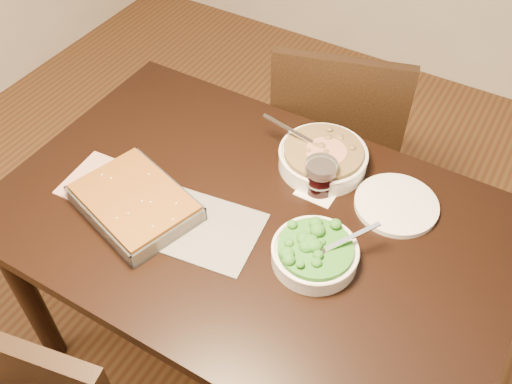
{
  "coord_description": "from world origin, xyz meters",
  "views": [
    {
      "loc": [
        0.52,
        -0.86,
        1.93
      ],
      "look_at": [
        -0.02,
        0.05,
        0.8
      ],
      "focal_mm": 40.0,
      "sensor_mm": 36.0,
      "label": 1
    }
  ],
  "objects": [
    {
      "name": "coaster",
      "position": [
        0.11,
        0.18,
        0.75
      ],
      "size": [
        0.11,
        0.11,
        0.0
      ],
      "primitive_type": "cube",
      "color": "white",
      "rests_on": "table"
    },
    {
      "name": "baking_dish",
      "position": [
        -0.29,
        -0.14,
        0.78
      ],
      "size": [
        0.38,
        0.32,
        0.06
      ],
      "rotation": [
        0.0,
        0.0,
        -0.3
      ],
      "color": "silver",
      "rests_on": "table"
    },
    {
      "name": "chair_far",
      "position": [
        -0.03,
        0.65,
        0.53
      ],
      "size": [
        0.56,
        0.56,
        0.95
      ],
      "rotation": [
        0.0,
        0.0,
        3.43
      ],
      "color": "black",
      "rests_on": "ground"
    },
    {
      "name": "ground",
      "position": [
        0.0,
        0.0,
        0.0
      ],
      "size": [
        4.0,
        4.0,
        0.0
      ],
      "primitive_type": "plane",
      "color": "#4D2B16",
      "rests_on": "ground"
    },
    {
      "name": "magazine_b",
      "position": [
        -0.1,
        -0.11,
        0.75
      ],
      "size": [
        0.35,
        0.27,
        0.01
      ],
      "primitive_type": "cube",
      "rotation": [
        0.0,
        0.0,
        0.14
      ],
      "color": "#23242A",
      "rests_on": "table"
    },
    {
      "name": "table",
      "position": [
        0.0,
        0.0,
        0.65
      ],
      "size": [
        1.4,
        0.9,
        0.75
      ],
      "color": "black",
      "rests_on": "ground"
    },
    {
      "name": "magazine_a",
      "position": [
        -0.41,
        -0.11,
        0.75
      ],
      "size": [
        0.28,
        0.21,
        0.01
      ],
      "primitive_type": "cube",
      "rotation": [
        0.0,
        0.0,
        0.07
      ],
      "color": "#AA3A30",
      "rests_on": "table"
    },
    {
      "name": "broccoli_bowl",
      "position": [
        0.21,
        -0.04,
        0.78
      ],
      "size": [
        0.22,
        0.22,
        0.09
      ],
      "color": "white",
      "rests_on": "table"
    },
    {
      "name": "wine_tumbler",
      "position": [
        0.11,
        0.18,
        0.81
      ],
      "size": [
        0.09,
        0.09,
        0.1
      ],
      "color": "black",
      "rests_on": "coaster"
    },
    {
      "name": "stew_bowl",
      "position": [
        0.08,
        0.28,
        0.79
      ],
      "size": [
        0.29,
        0.26,
        0.1
      ],
      "color": "white",
      "rests_on": "table"
    },
    {
      "name": "dinner_plate",
      "position": [
        0.32,
        0.23,
        0.76
      ],
      "size": [
        0.23,
        0.23,
        0.02
      ],
      "primitive_type": "cylinder",
      "color": "silver",
      "rests_on": "table"
    }
  ]
}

